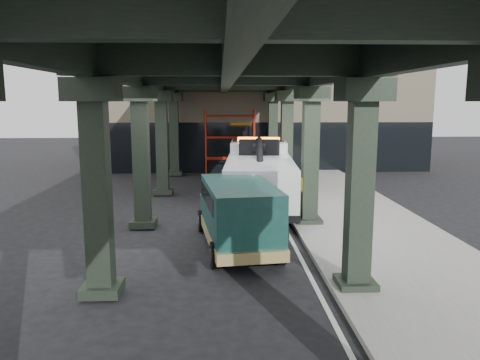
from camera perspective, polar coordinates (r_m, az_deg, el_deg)
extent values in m
plane|color=black|center=(15.19, 0.00, -7.67)|extent=(90.00, 90.00, 0.00)
cube|color=gray|center=(17.83, 14.38, -5.12)|extent=(5.00, 40.00, 0.15)
cube|color=silver|center=(17.26, 5.39, -5.58)|extent=(0.12, 38.00, 0.01)
cube|color=black|center=(11.16, 14.36, -1.07)|extent=(0.55, 0.55, 5.00)
cube|color=black|center=(10.98, 14.85, 10.55)|extent=(1.10, 1.10, 0.50)
cube|color=black|center=(11.80, 13.89, -12.21)|extent=(0.90, 0.90, 0.24)
cube|color=black|center=(16.93, 8.55, 2.67)|extent=(0.55, 0.55, 5.00)
cube|color=black|center=(16.81, 8.74, 10.30)|extent=(1.10, 1.10, 0.50)
cube|color=black|center=(17.35, 8.36, -4.96)|extent=(0.90, 0.90, 0.24)
cube|color=black|center=(22.81, 5.70, 4.48)|extent=(0.55, 0.55, 5.00)
cube|color=black|center=(22.73, 5.79, 10.14)|extent=(1.10, 1.10, 0.50)
cube|color=black|center=(23.13, 5.60, -1.25)|extent=(0.90, 0.90, 0.24)
cube|color=black|center=(28.75, 4.01, 5.55)|extent=(0.55, 0.55, 5.00)
cube|color=black|center=(28.68, 4.06, 10.03)|extent=(1.10, 1.10, 0.50)
cube|color=black|center=(29.00, 3.96, 0.97)|extent=(0.90, 0.90, 0.24)
cube|color=black|center=(11.04, -16.99, -1.30)|extent=(0.55, 0.55, 5.00)
cube|color=black|center=(10.86, -17.58, 10.44)|extent=(1.10, 1.10, 0.50)
cube|color=black|center=(11.69, -16.43, -12.54)|extent=(0.90, 0.90, 0.24)
cube|color=black|center=(16.85, -11.94, 2.53)|extent=(0.55, 0.55, 5.00)
cube|color=black|center=(16.73, -12.21, 10.20)|extent=(1.10, 1.10, 0.50)
cube|color=black|center=(17.28, -11.67, -5.12)|extent=(0.90, 0.90, 0.24)
cube|color=black|center=(22.76, -9.48, 4.39)|extent=(0.55, 0.55, 5.00)
cube|color=black|center=(22.67, -9.64, 10.06)|extent=(1.10, 1.10, 0.50)
cube|color=black|center=(23.08, -9.32, -1.36)|extent=(0.90, 0.90, 0.24)
cube|color=black|center=(28.70, -8.03, 5.47)|extent=(0.55, 0.55, 5.00)
cube|color=black|center=(28.63, -8.14, 9.96)|extent=(1.10, 1.10, 0.50)
cube|color=black|center=(28.96, -7.93, 0.89)|extent=(0.90, 0.90, 0.24)
cube|color=black|center=(16.84, 8.81, 13.02)|extent=(0.35, 32.00, 1.10)
cube|color=black|center=(16.76, -12.31, 12.94)|extent=(0.35, 32.00, 1.10)
cube|color=black|center=(16.53, -1.73, 13.20)|extent=(0.35, 32.00, 1.10)
cube|color=black|center=(16.59, -1.74, 15.61)|extent=(7.40, 32.00, 0.30)
cube|color=#C6B793|center=(34.60, 1.92, 8.72)|extent=(22.00, 10.00, 8.00)
cylinder|color=red|center=(29.52, -4.16, 4.67)|extent=(0.08, 0.08, 4.00)
cylinder|color=red|center=(28.72, -4.20, 4.54)|extent=(0.08, 0.08, 4.00)
cylinder|color=red|center=(29.58, 1.68, 4.71)|extent=(0.08, 0.08, 4.00)
cylinder|color=red|center=(28.78, 1.79, 4.57)|extent=(0.08, 0.08, 4.00)
cylinder|color=red|center=(29.61, -1.23, 2.77)|extent=(3.00, 0.08, 0.08)
cylinder|color=red|center=(29.49, -1.24, 5.28)|extent=(3.00, 0.08, 0.08)
cylinder|color=red|center=(29.42, -1.25, 7.80)|extent=(3.00, 0.08, 0.08)
cube|color=black|center=(19.56, 2.35, -1.47)|extent=(1.63, 8.19, 0.27)
cube|color=silver|center=(22.15, 2.25, 2.24)|extent=(2.72, 2.77, 1.95)
cube|color=silver|center=(23.35, 2.20, 1.28)|extent=(2.59, 0.93, 0.98)
cube|color=black|center=(22.36, 2.25, 3.71)|extent=(2.48, 1.57, 0.92)
cube|color=silver|center=(18.21, 2.43, -0.05)|extent=(2.96, 5.59, 1.52)
cube|color=orange|center=(21.82, 2.28, 4.99)|extent=(1.97, 0.43, 0.17)
cube|color=black|center=(20.22, 2.34, 4.01)|extent=(1.78, 0.77, 0.65)
cylinder|color=black|center=(18.31, 2.43, 2.58)|extent=(0.51, 3.80, 1.45)
cube|color=black|center=(15.74, 2.58, -5.63)|extent=(0.43, 1.54, 0.20)
cube|color=black|center=(15.02, 2.64, -6.59)|extent=(1.75, 0.39, 0.20)
cylinder|color=black|center=(22.65, -0.80, -0.37)|extent=(0.46, 1.22, 1.19)
cylinder|color=silver|center=(22.65, -0.80, -0.37)|extent=(0.47, 0.68, 0.66)
cylinder|color=black|center=(22.68, 5.23, -0.39)|extent=(0.46, 1.22, 1.19)
cylinder|color=silver|center=(22.68, 5.23, -0.39)|extent=(0.47, 0.68, 0.66)
cylinder|color=black|center=(19.13, -1.21, -2.21)|extent=(0.46, 1.22, 1.19)
cylinder|color=silver|center=(19.13, -1.21, -2.21)|extent=(0.47, 0.68, 0.66)
cylinder|color=black|center=(19.18, 5.94, -2.24)|extent=(0.46, 1.22, 1.19)
cylinder|color=silver|center=(19.18, 5.94, -2.24)|extent=(0.47, 0.68, 0.66)
cylinder|color=black|center=(17.76, -1.41, -3.14)|extent=(0.46, 1.22, 1.19)
cylinder|color=silver|center=(17.76, -1.41, -3.14)|extent=(0.47, 0.68, 0.66)
cylinder|color=black|center=(17.80, 6.29, -3.17)|extent=(0.46, 1.22, 1.19)
cylinder|color=silver|center=(17.80, 6.29, -3.17)|extent=(0.47, 0.68, 0.66)
cube|color=#0F3834|center=(16.50, -1.57, -3.21)|extent=(1.96, 1.23, 0.81)
cube|color=#0F3834|center=(14.04, -0.07, -3.97)|extent=(2.41, 4.26, 1.75)
cube|color=#9C8A4F|center=(14.57, -0.32, -6.40)|extent=(2.58, 5.25, 0.31)
cube|color=black|center=(16.01, -1.39, -0.97)|extent=(1.79, 0.62, 0.75)
cube|color=black|center=(14.20, -0.26, -1.96)|extent=(2.33, 3.46, 0.49)
cube|color=silver|center=(17.04, -1.80, -4.04)|extent=(1.80, 0.35, 0.27)
cylinder|color=black|center=(16.47, -4.64, -4.97)|extent=(0.35, 0.78, 0.76)
cylinder|color=silver|center=(16.47, -4.64, -4.97)|extent=(0.34, 0.45, 0.42)
cylinder|color=black|center=(16.72, 1.53, -4.71)|extent=(0.35, 0.78, 0.76)
cylinder|color=silver|center=(16.72, 1.53, -4.71)|extent=(0.34, 0.45, 0.42)
cylinder|color=black|center=(12.86, -3.02, -9.15)|extent=(0.35, 0.78, 0.76)
cylinder|color=silver|center=(12.86, -3.02, -9.15)|extent=(0.34, 0.45, 0.42)
cylinder|color=black|center=(13.19, 4.86, -8.69)|extent=(0.35, 0.78, 0.76)
cylinder|color=silver|center=(13.19, 4.86, -8.69)|extent=(0.34, 0.45, 0.42)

